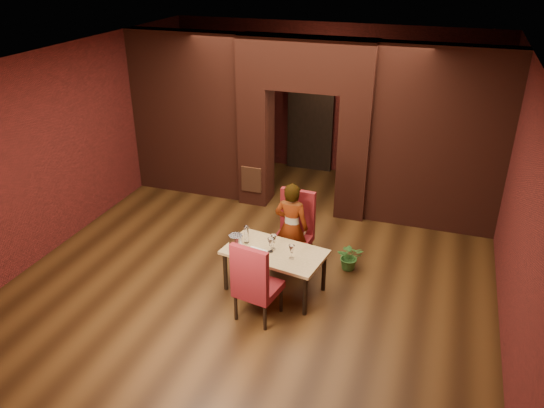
% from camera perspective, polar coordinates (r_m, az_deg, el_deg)
% --- Properties ---
extents(floor, '(8.00, 8.00, 0.00)m').
position_cam_1_polar(floor, '(8.71, -0.34, -5.74)').
color(floor, '#412610').
rests_on(floor, ground).
extents(ceiling, '(7.00, 8.00, 0.04)m').
position_cam_1_polar(ceiling, '(7.53, -0.40, 15.42)').
color(ceiling, silver).
rests_on(ceiling, ground).
extents(wall_back, '(7.00, 0.04, 3.20)m').
position_cam_1_polar(wall_back, '(11.65, 6.26, 11.05)').
color(wall_back, maroon).
rests_on(wall_back, ground).
extents(wall_front, '(7.00, 0.04, 3.20)m').
position_cam_1_polar(wall_front, '(4.89, -16.44, -13.01)').
color(wall_front, maroon).
rests_on(wall_front, ground).
extents(wall_left, '(0.04, 8.00, 3.20)m').
position_cam_1_polar(wall_left, '(9.65, -20.52, 6.34)').
color(wall_left, maroon).
rests_on(wall_left, ground).
extents(wall_right, '(0.04, 8.00, 3.20)m').
position_cam_1_polar(wall_right, '(7.67, 25.14, 0.49)').
color(wall_right, maroon).
rests_on(wall_right, ground).
extents(pillar_left, '(0.55, 0.55, 2.30)m').
position_cam_1_polar(pillar_left, '(10.21, -1.70, 6.36)').
color(pillar_left, maroon).
rests_on(pillar_left, ground).
extents(pillar_right, '(0.55, 0.55, 2.30)m').
position_cam_1_polar(pillar_right, '(9.74, 8.87, 5.06)').
color(pillar_right, maroon).
rests_on(pillar_right, ground).
extents(lintel, '(2.45, 0.55, 0.90)m').
position_cam_1_polar(lintel, '(9.49, 3.73, 14.84)').
color(lintel, maroon).
rests_on(lintel, ground).
extents(wing_wall_left, '(2.28, 0.35, 3.20)m').
position_cam_1_polar(wing_wall_left, '(10.62, -8.99, 9.41)').
color(wing_wall_left, maroon).
rests_on(wing_wall_left, ground).
extents(wing_wall_right, '(2.28, 0.35, 3.20)m').
position_cam_1_polar(wing_wall_right, '(9.47, 17.52, 6.44)').
color(wing_wall_right, maroon).
rests_on(wing_wall_right, ground).
extents(vent_panel, '(0.40, 0.03, 0.50)m').
position_cam_1_polar(vent_panel, '(10.17, -2.24, 2.64)').
color(vent_panel, '#964F2B').
rests_on(vent_panel, ground).
extents(rear_door, '(0.90, 0.08, 2.10)m').
position_cam_1_polar(rear_door, '(11.83, 4.16, 8.60)').
color(rear_door, black).
rests_on(rear_door, ground).
extents(rear_door_frame, '(1.02, 0.04, 2.22)m').
position_cam_1_polar(rear_door_frame, '(11.80, 4.11, 8.55)').
color(rear_door_frame, black).
rests_on(rear_door_frame, ground).
extents(dining_table, '(1.53, 1.01, 0.67)m').
position_cam_1_polar(dining_table, '(7.77, 0.28, -7.16)').
color(dining_table, tan).
rests_on(dining_table, ground).
extents(chair_far, '(0.60, 0.60, 1.23)m').
position_cam_1_polar(chair_far, '(8.19, 2.19, -3.03)').
color(chair_far, maroon).
rests_on(chair_far, ground).
extents(chair_near, '(0.62, 0.62, 1.19)m').
position_cam_1_polar(chair_near, '(7.13, -1.48, -8.08)').
color(chair_near, maroon).
rests_on(chair_near, ground).
extents(person_seated, '(0.54, 0.36, 1.46)m').
position_cam_1_polar(person_seated, '(8.09, 2.10, -2.50)').
color(person_seated, white).
rests_on(person_seated, ground).
extents(wine_glass_a, '(0.09, 0.09, 0.23)m').
position_cam_1_polar(wine_glass_a, '(7.57, 0.14, -4.14)').
color(wine_glass_a, silver).
rests_on(wine_glass_a, dining_table).
extents(wine_glass_b, '(0.09, 0.09, 0.22)m').
position_cam_1_polar(wine_glass_b, '(7.52, -0.15, -4.44)').
color(wine_glass_b, white).
rests_on(wine_glass_b, dining_table).
extents(wine_glass_c, '(0.09, 0.09, 0.21)m').
position_cam_1_polar(wine_glass_c, '(7.37, 2.14, -5.17)').
color(wine_glass_c, white).
rests_on(wine_glass_c, dining_table).
extents(tasting_sheet, '(0.31, 0.25, 0.00)m').
position_cam_1_polar(tasting_sheet, '(7.58, -1.72, -5.14)').
color(tasting_sheet, silver).
rests_on(tasting_sheet, dining_table).
extents(wine_bucket, '(0.20, 0.20, 0.24)m').
position_cam_1_polar(wine_bucket, '(7.57, -3.90, -4.19)').
color(wine_bucket, '#BABAC2').
rests_on(wine_bucket, dining_table).
extents(water_bottle, '(0.07, 0.07, 0.28)m').
position_cam_1_polar(water_bottle, '(7.74, -2.77, -3.25)').
color(water_bottle, white).
rests_on(water_bottle, dining_table).
extents(potted_plant, '(0.47, 0.43, 0.45)m').
position_cam_1_polar(potted_plant, '(8.40, 8.38, -5.60)').
color(potted_plant, '#336928').
rests_on(potted_plant, ground).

